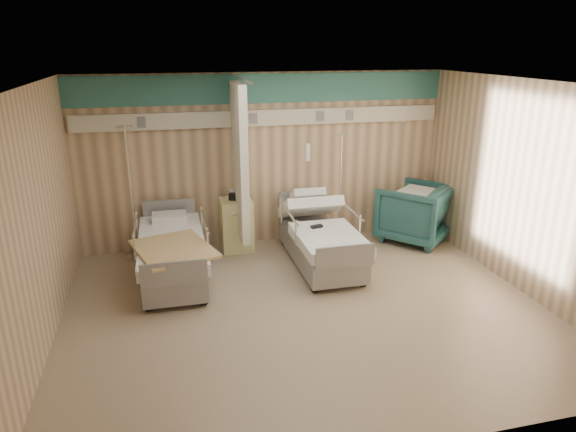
{
  "coord_description": "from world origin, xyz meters",
  "views": [
    {
      "loc": [
        -1.6,
        -5.61,
        3.24
      ],
      "look_at": [
        -0.08,
        0.6,
        1.07
      ],
      "focal_mm": 32.0,
      "sensor_mm": 36.0,
      "label": 1
    }
  ],
  "objects_px": {
    "bedside_cabinet": "(237,225)",
    "visitor_armchair": "(415,213)",
    "bed_left": "(173,259)",
    "iv_stand_left": "(135,233)",
    "iv_stand_right": "(339,221)",
    "bed_right": "(321,245)"
  },
  "relations": [
    {
      "from": "bedside_cabinet",
      "to": "visitor_armchair",
      "type": "xyz_separation_m",
      "value": [
        3.0,
        -0.3,
        0.07
      ]
    },
    {
      "from": "bed_left",
      "to": "bedside_cabinet",
      "type": "height_order",
      "value": "bedside_cabinet"
    },
    {
      "from": "bed_left",
      "to": "visitor_armchair",
      "type": "distance_m",
      "value": 4.1
    },
    {
      "from": "iv_stand_left",
      "to": "bedside_cabinet",
      "type": "bearing_deg",
      "value": -0.13
    },
    {
      "from": "bed_left",
      "to": "iv_stand_right",
      "type": "relative_size",
      "value": 1.17
    },
    {
      "from": "bed_right",
      "to": "bedside_cabinet",
      "type": "distance_m",
      "value": 1.46
    },
    {
      "from": "bedside_cabinet",
      "to": "visitor_armchair",
      "type": "relative_size",
      "value": 0.78
    },
    {
      "from": "visitor_armchair",
      "to": "iv_stand_right",
      "type": "distance_m",
      "value": 1.3
    },
    {
      "from": "bed_right",
      "to": "visitor_armchair",
      "type": "relative_size",
      "value": 1.99
    },
    {
      "from": "bedside_cabinet",
      "to": "iv_stand_left",
      "type": "xyz_separation_m",
      "value": [
        -1.59,
        0.0,
        0.0
      ]
    },
    {
      "from": "visitor_armchair",
      "to": "bed_left",
      "type": "bearing_deg",
      "value": -32.94
    },
    {
      "from": "bed_right",
      "to": "visitor_armchair",
      "type": "distance_m",
      "value": 1.95
    },
    {
      "from": "bed_left",
      "to": "bed_right",
      "type": "bearing_deg",
      "value": 0.0
    },
    {
      "from": "bed_left",
      "to": "iv_stand_left",
      "type": "distance_m",
      "value": 1.06
    },
    {
      "from": "iv_stand_right",
      "to": "bedside_cabinet",
      "type": "bearing_deg",
      "value": 176.74
    },
    {
      "from": "iv_stand_left",
      "to": "iv_stand_right",
      "type": "bearing_deg",
      "value": -1.76
    },
    {
      "from": "bed_right",
      "to": "bed_left",
      "type": "relative_size",
      "value": 1.0
    },
    {
      "from": "bedside_cabinet",
      "to": "iv_stand_right",
      "type": "height_order",
      "value": "iv_stand_right"
    },
    {
      "from": "bed_right",
      "to": "bed_left",
      "type": "distance_m",
      "value": 2.2
    },
    {
      "from": "bed_left",
      "to": "visitor_armchair",
      "type": "bearing_deg",
      "value": 8.43
    },
    {
      "from": "bed_right",
      "to": "iv_stand_right",
      "type": "distance_m",
      "value": 0.99
    },
    {
      "from": "bedside_cabinet",
      "to": "iv_stand_right",
      "type": "xyz_separation_m",
      "value": [
        1.72,
        -0.1,
        -0.05
      ]
    }
  ]
}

